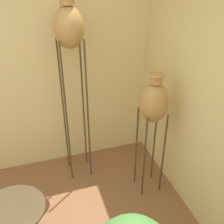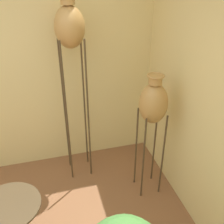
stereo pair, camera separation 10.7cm
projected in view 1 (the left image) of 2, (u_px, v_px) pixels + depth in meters
The scene contains 3 objects.
vase_stand_tall at pixel (69, 33), 2.64m from camera, with size 0.31×0.31×2.16m.
vase_stand_medium at pixel (154, 104), 2.71m from camera, with size 0.30×0.30×1.48m.
side_table at pixel (16, 224), 2.20m from camera, with size 0.53×0.53×0.70m.
Camera 1 is at (0.45, -1.13, 2.42)m, focal length 42.00 mm.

